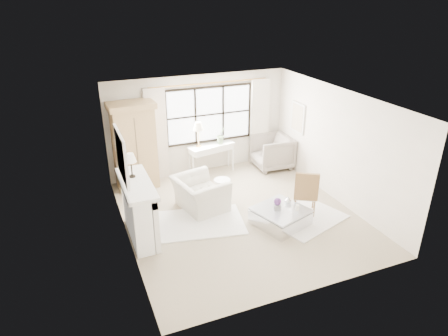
{
  "coord_description": "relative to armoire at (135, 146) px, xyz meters",
  "views": [
    {
      "loc": [
        -3.3,
        -7.16,
        4.69
      ],
      "look_at": [
        -0.3,
        0.2,
        1.15
      ],
      "focal_mm": 32.0,
      "sensor_mm": 36.0,
      "label": 1
    }
  ],
  "objects": [
    {
      "name": "floor",
      "position": [
        1.85,
        -2.34,
        -1.14
      ],
      "size": [
        5.5,
        5.5,
        0.0
      ],
      "primitive_type": "plane",
      "color": "tan",
      "rests_on": "ground"
    },
    {
      "name": "ceiling",
      "position": [
        1.85,
        -2.34,
        1.56
      ],
      "size": [
        5.5,
        5.5,
        0.0
      ],
      "primitive_type": "plane",
      "rotation": [
        3.14,
        0.0,
        0.0
      ],
      "color": "silver",
      "rests_on": "ground"
    },
    {
      "name": "wall_back",
      "position": [
        1.85,
        0.41,
        0.21
      ],
      "size": [
        5.0,
        0.0,
        5.0
      ],
      "primitive_type": "plane",
      "rotation": [
        1.57,
        0.0,
        0.0
      ],
      "color": "beige",
      "rests_on": "ground"
    },
    {
      "name": "wall_front",
      "position": [
        1.85,
        -5.09,
        0.21
      ],
      "size": [
        5.0,
        0.0,
        5.0
      ],
      "primitive_type": "plane",
      "rotation": [
        -1.57,
        0.0,
        0.0
      ],
      "color": "silver",
      "rests_on": "ground"
    },
    {
      "name": "wall_left",
      "position": [
        -0.65,
        -2.34,
        0.21
      ],
      "size": [
        0.0,
        5.5,
        5.5
      ],
      "primitive_type": "plane",
      "rotation": [
        1.57,
        0.0,
        1.57
      ],
      "color": "silver",
      "rests_on": "ground"
    },
    {
      "name": "wall_right",
      "position": [
        4.35,
        -2.34,
        0.21
      ],
      "size": [
        0.0,
        5.5,
        5.5
      ],
      "primitive_type": "plane",
      "rotation": [
        1.57,
        0.0,
        -1.57
      ],
      "color": "white",
      "rests_on": "ground"
    },
    {
      "name": "window_pane",
      "position": [
        2.15,
        0.39,
        0.46
      ],
      "size": [
        2.4,
        0.02,
        1.5
      ],
      "primitive_type": "cube",
      "color": "white",
      "rests_on": "wall_back"
    },
    {
      "name": "window_frame",
      "position": [
        2.15,
        0.38,
        0.46
      ],
      "size": [
        2.5,
        0.04,
        1.5
      ],
      "primitive_type": null,
      "color": "black",
      "rests_on": "wall_back"
    },
    {
      "name": "curtain_rod",
      "position": [
        2.15,
        0.33,
        1.33
      ],
      "size": [
        3.3,
        0.04,
        0.04
      ],
      "primitive_type": "cylinder",
      "rotation": [
        0.0,
        1.57,
        0.0
      ],
      "color": "#B27F3D",
      "rests_on": "wall_back"
    },
    {
      "name": "curtain_left",
      "position": [
        0.65,
        0.31,
        0.1
      ],
      "size": [
        0.55,
        0.1,
        2.47
      ],
      "primitive_type": "cube",
      "color": "beige",
      "rests_on": "ground"
    },
    {
      "name": "curtain_right",
      "position": [
        3.65,
        0.31,
        0.1
      ],
      "size": [
        0.55,
        0.1,
        2.47
      ],
      "primitive_type": "cube",
      "color": "silver",
      "rests_on": "ground"
    },
    {
      "name": "fireplace",
      "position": [
        -0.43,
        -2.34,
        -0.49
      ],
      "size": [
        0.58,
        1.66,
        1.26
      ],
      "color": "white",
      "rests_on": "ground"
    },
    {
      "name": "mirror_frame",
      "position": [
        -0.62,
        -2.34,
        0.7
      ],
      "size": [
        0.05,
        1.15,
        0.95
      ],
      "primitive_type": "cube",
      "color": "white",
      "rests_on": "wall_left"
    },
    {
      "name": "mirror_glass",
      "position": [
        -0.59,
        -2.34,
        0.7
      ],
      "size": [
        0.02,
        1.0,
        0.8
      ],
      "primitive_type": "cube",
      "color": "#B4B7BF",
      "rests_on": "wall_left"
    },
    {
      "name": "art_frame",
      "position": [
        4.32,
        -0.64,
        0.41
      ],
      "size": [
        0.04,
        0.62,
        0.82
      ],
      "primitive_type": "cube",
      "color": "silver",
      "rests_on": "wall_right"
    },
    {
      "name": "art_canvas",
      "position": [
        4.3,
        -0.64,
        0.41
      ],
      "size": [
        0.01,
        0.52,
        0.72
      ],
      "primitive_type": "cube",
      "color": "beige",
      "rests_on": "wall_right"
    },
    {
      "name": "mantel_lamp",
      "position": [
        -0.42,
        -2.09,
        0.51
      ],
      "size": [
        0.22,
        0.22,
        0.51
      ],
      "color": "black",
      "rests_on": "fireplace"
    },
    {
      "name": "armoire",
      "position": [
        0.0,
        0.0,
        0.0
      ],
      "size": [
        1.16,
        0.77,
        2.24
      ],
      "rotation": [
        0.0,
        0.0,
        0.06
      ],
      "color": "tan",
      "rests_on": "floor"
    },
    {
      "name": "console_table",
      "position": [
        2.11,
        0.17,
        -0.74
      ],
      "size": [
        1.36,
        0.71,
        0.8
      ],
      "rotation": [
        0.0,
        0.0,
        0.21
      ],
      "color": "white",
      "rests_on": "floor"
    },
    {
      "name": "console_lamp",
      "position": [
        1.75,
        0.18,
        0.22
      ],
      "size": [
        0.28,
        0.28,
        0.69
      ],
      "color": "#B6863F",
      "rests_on": "console_table"
    },
    {
      "name": "orchid_plant",
      "position": [
        2.41,
        0.18,
        -0.1
      ],
      "size": [
        0.32,
        0.3,
        0.48
      ],
      "primitive_type": "imported",
      "rotation": [
        0.0,
        0.0,
        0.38
      ],
      "color": "#5D774F",
      "rests_on": "console_table"
    },
    {
      "name": "side_table",
      "position": [
        1.79,
        -1.44,
        -0.81
      ],
      "size": [
        0.4,
        0.4,
        0.51
      ],
      "color": "white",
      "rests_on": "floor"
    },
    {
      "name": "rug_left",
      "position": [
        0.93,
        -2.34,
        -1.12
      ],
      "size": [
        2.04,
        1.62,
        0.03
      ],
      "primitive_type": "cube",
      "rotation": [
        0.0,
        0.0,
        -0.2
      ],
      "color": "white",
      "rests_on": "floor"
    },
    {
      "name": "rug_right",
      "position": [
        3.17,
        -3.04,
        -1.12
      ],
      "size": [
        1.93,
        1.67,
        0.03
      ],
      "primitive_type": "cube",
      "rotation": [
        0.0,
        0.0,
        0.32
      ],
      "color": "white",
      "rests_on": "floor"
    },
    {
      "name": "club_armchair",
      "position": [
        1.12,
        -1.71,
        -0.76
      ],
      "size": [
        1.24,
        1.36,
        0.76
      ],
      "primitive_type": "imported",
      "rotation": [
        0.0,
        0.0,
        1.78
      ],
      "color": "beige",
      "rests_on": "floor"
    },
    {
      "name": "wingback_chair",
      "position": [
        3.81,
        -0.21,
        -0.67
      ],
      "size": [
        1.09,
        1.06,
        0.94
      ],
      "primitive_type": "imported",
      "rotation": [
        0.0,
        0.0,
        -1.63
      ],
      "color": "gray",
      "rests_on": "floor"
    },
    {
      "name": "french_chair",
      "position": [
        3.25,
        -2.82,
        -0.83
      ],
      "size": [
        0.66,
        0.66,
        1.08
      ],
      "rotation": [
        0.0,
        0.0,
        2.61
      ],
      "color": "olive",
      "rests_on": "floor"
    },
    {
      "name": "coffee_table",
      "position": [
        2.51,
        -3.03,
        -0.96
      ],
      "size": [
        1.26,
        1.26,
        0.38
      ],
      "rotation": [
        0.0,
        0.0,
        0.32
      ],
      "color": "silver",
      "rests_on": "floor"
    },
    {
      "name": "planter_box",
      "position": [
        2.43,
        -3.01,
        -0.7
      ],
      "size": [
        0.19,
        0.19,
        0.11
      ],
      "primitive_type": "cube",
      "rotation": [
        0.0,
        0.0,
        -0.38
      ],
      "color": "gray",
      "rests_on": "coffee_table"
    },
    {
      "name": "planter_flowers",
      "position": [
        2.43,
        -3.01,
        -0.57
      ],
      "size": [
        0.16,
        0.16,
        0.16
      ],
      "primitive_type": "sphere",
      "color": "#5B2D72",
      "rests_on": "planter_box"
    },
    {
      "name": "pillar_candle",
      "position": [
        2.82,
        -3.19,
        -0.7
      ],
      "size": [
        0.08,
        0.08,
        0.12
      ],
      "primitive_type": "cylinder",
      "color": "white",
      "rests_on": "coffee_table"
    },
    {
      "name": "coffee_vase",
      "position": [
        2.79,
        -2.86,
        -0.68
      ],
      "size": [
        0.19,
        0.19,
        0.16
      ],
      "primitive_type": "imported",
      "rotation": [
        0.0,
        0.0,
        0.37
      ],
      "color": "silver",
      "rests_on": "coffee_table"
    }
  ]
}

